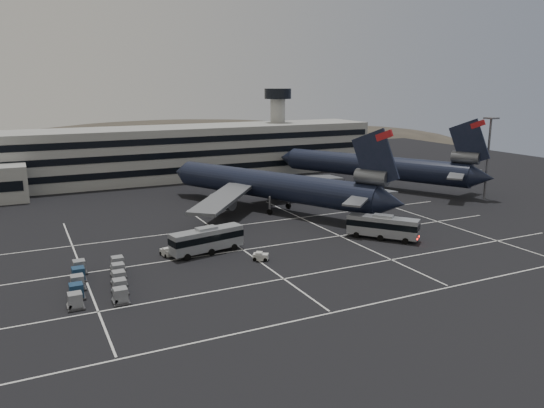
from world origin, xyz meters
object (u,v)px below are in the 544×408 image
Objects in this scene: trijet_main at (273,185)px; bus_near at (383,226)px; bus_far at (207,239)px; tug_a at (167,252)px; uld_cluster at (98,280)px.

bus_near is at bearing -100.93° from trijet_main.
tug_a is (-5.97, 1.31, -1.65)m from bus_far.
trijet_main is 4.43× the size of bus_far.
bus_near reaches higher than uld_cluster.
bus_far is 0.79× the size of uld_cluster.
trijet_main reaches higher than tug_a.
bus_near is (7.51, -26.43, -2.96)m from trijet_main.
bus_near is at bearing -24.16° from tug_a.
bus_far reaches higher than tug_a.
trijet_main is 47.94m from uld_cluster.
uld_cluster is at bearing 143.03° from bus_near.
trijet_main is 4.90× the size of bus_near.
bus_near reaches higher than bus_far.
bus_far is 18.66m from uld_cluster.
bus_near is at bearing -111.88° from bus_far.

